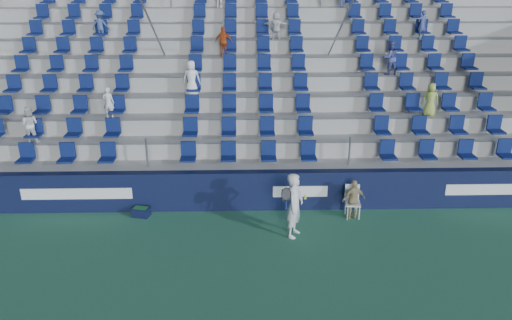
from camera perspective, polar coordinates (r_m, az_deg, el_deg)
The scene contains 7 objects.
ground at distance 12.28m, azimuth -0.62°, elevation -12.28°, with size 70.00×70.00×0.00m, color #30704F.
sponsor_wall at distance 14.73m, azimuth -0.80°, elevation -3.49°, with size 24.00×0.32×1.20m.
grandstand at distance 19.03m, azimuth -1.02°, elevation 7.24°, with size 24.00×8.17×6.63m.
tennis_player at distance 13.24m, azimuth 4.43°, elevation -5.17°, with size 0.73×0.77×1.79m.
line_judge_chair at distance 14.64m, azimuth 10.96°, elevation -4.35°, with size 0.46×0.47×0.95m.
line_judge at distance 14.49m, azimuth 11.09°, elevation -4.43°, with size 0.69×0.29×1.18m, color tan.
ball_bin at distance 14.88m, azimuth -13.00°, elevation -5.75°, with size 0.55×0.43×0.27m.
Camera 1 is at (-0.12, -10.20, 6.83)m, focal length 35.00 mm.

